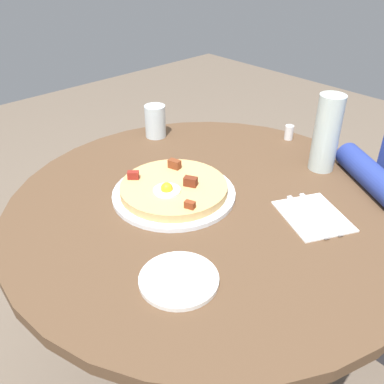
{
  "coord_description": "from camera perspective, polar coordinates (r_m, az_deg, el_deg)",
  "views": [
    {
      "loc": [
        -0.63,
        0.65,
        1.3
      ],
      "look_at": [
        0.04,
        0.02,
        0.72
      ],
      "focal_mm": 39.6,
      "sensor_mm": 36.0,
      "label": 1
    }
  ],
  "objects": [
    {
      "name": "napkin",
      "position": [
        1.07,
        16.0,
        -3.14
      ],
      "size": [
        0.21,
        0.2,
        0.0
      ],
      "primitive_type": "cube",
      "rotation": [
        0.0,
        0.0,
        2.69
      ],
      "color": "white",
      "rests_on": "dining_table"
    },
    {
      "name": "water_glass",
      "position": [
        1.41,
        -4.97,
        9.48
      ],
      "size": [
        0.07,
        0.07,
        0.11
      ],
      "primitive_type": "cylinder",
      "color": "silver",
      "rests_on": "dining_table"
    },
    {
      "name": "dining_table",
      "position": [
        1.18,
        2.3,
        -7.97
      ],
      "size": [
        1.04,
        1.04,
        0.7
      ],
      "color": "brown",
      "rests_on": "ground_plane"
    },
    {
      "name": "bread_plate",
      "position": [
        0.85,
        -1.78,
        -11.69
      ],
      "size": [
        0.16,
        0.16,
        0.01
      ],
      "primitive_type": "cylinder",
      "color": "white",
      "rests_on": "dining_table"
    },
    {
      "name": "salt_shaker",
      "position": [
        1.43,
        12.93,
        7.83
      ],
      "size": [
        0.03,
        0.03,
        0.05
      ],
      "primitive_type": "cylinder",
      "color": "white",
      "rests_on": "dining_table"
    },
    {
      "name": "water_bottle",
      "position": [
        1.24,
        17.67,
        7.55
      ],
      "size": [
        0.07,
        0.07,
        0.22
      ],
      "primitive_type": "cylinder",
      "color": "silver",
      "rests_on": "dining_table"
    },
    {
      "name": "breakfast_pizza",
      "position": [
        1.09,
        -2.5,
        0.57
      ],
      "size": [
        0.28,
        0.28,
        0.05
      ],
      "color": "tan",
      "rests_on": "pizza_plate"
    },
    {
      "name": "ground_plane",
      "position": [
        1.58,
        1.85,
        -22.96
      ],
      "size": [
        6.0,
        6.0,
        0.0
      ],
      "primitive_type": "plane",
      "color": "#6B5B4C"
    },
    {
      "name": "knife",
      "position": [
        1.07,
        16.85,
        -2.76
      ],
      "size": [
        0.17,
        0.09,
        0.0
      ],
      "primitive_type": "cube",
      "rotation": [
        0.0,
        0.0,
        2.69
      ],
      "color": "silver",
      "rests_on": "napkin"
    },
    {
      "name": "fork",
      "position": [
        1.05,
        15.2,
        -3.12
      ],
      "size": [
        0.17,
        0.09,
        0.0
      ],
      "primitive_type": "cube",
      "rotation": [
        0.0,
        0.0,
        2.69
      ],
      "color": "silver",
      "rests_on": "napkin"
    },
    {
      "name": "pizza_plate",
      "position": [
        1.1,
        -2.44,
        -0.22
      ],
      "size": [
        0.32,
        0.32,
        0.01
      ],
      "primitive_type": "cylinder",
      "color": "white",
      "rests_on": "dining_table"
    }
  ]
}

